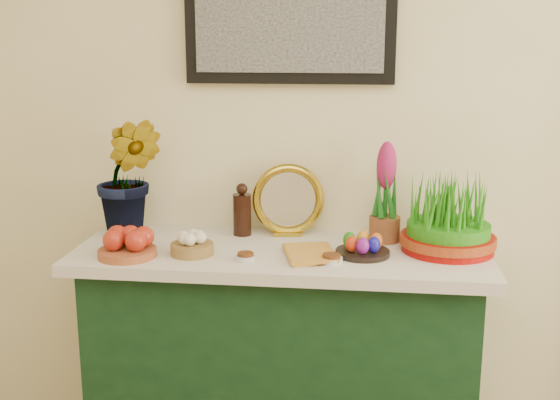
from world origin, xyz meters
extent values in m
cube|color=#FFF5BF|center=(0.00, 2.25, 1.35)|extent=(4.00, 0.04, 2.70)
cube|color=black|center=(-0.33, 2.23, 1.70)|extent=(0.74, 0.03, 0.54)
cube|color=#A5A5A5|center=(-0.33, 2.21, 1.70)|extent=(0.66, 0.01, 0.46)
cube|color=#153C1C|center=(-0.33, 2.00, 0.42)|extent=(1.30, 0.45, 0.85)
cube|color=silver|center=(-0.33, 2.00, 0.87)|extent=(1.40, 0.55, 0.04)
imported|color=#1C6A1C|center=(-0.89, 2.11, 1.17)|extent=(0.30, 0.26, 0.57)
cylinder|color=#A1512D|center=(-0.82, 1.85, 0.90)|extent=(0.23, 0.23, 0.03)
cylinder|color=olive|center=(-0.61, 1.90, 0.91)|extent=(0.18, 0.18, 0.04)
cylinder|color=black|center=(-0.49, 2.15, 0.97)|extent=(0.07, 0.07, 0.15)
sphere|color=black|center=(-0.49, 2.15, 1.06)|extent=(0.04, 0.04, 0.04)
cube|color=gold|center=(-0.32, 2.16, 0.90)|extent=(0.11, 0.07, 0.02)
torus|color=gold|center=(-0.32, 2.18, 1.02)|extent=(0.27, 0.09, 0.26)
cylinder|color=silver|center=(-0.32, 2.17, 1.02)|extent=(0.20, 0.05, 0.20)
imported|color=gold|center=(-0.30, 1.90, 0.90)|extent=(0.19, 0.24, 0.03)
cylinder|color=silver|center=(-0.43, 1.86, 0.90)|extent=(0.06, 0.06, 0.02)
cylinder|color=#592D14|center=(-0.43, 1.86, 0.91)|extent=(0.05, 0.05, 0.01)
cylinder|color=silver|center=(-0.15, 1.86, 0.90)|extent=(0.07, 0.07, 0.02)
cylinder|color=#592D14|center=(-0.15, 1.86, 0.91)|extent=(0.06, 0.06, 0.01)
cylinder|color=black|center=(-0.05, 1.96, 0.90)|extent=(0.20, 0.20, 0.02)
ellipsoid|color=red|center=(-0.09, 1.93, 0.94)|extent=(0.04, 0.04, 0.06)
ellipsoid|color=#1A17A3|center=(-0.01, 1.93, 0.94)|extent=(0.04, 0.04, 0.06)
ellipsoid|color=orange|center=(-0.05, 1.99, 0.94)|extent=(0.04, 0.04, 0.06)
ellipsoid|color=#1C8918|center=(-0.09, 1.97, 0.94)|extent=(0.04, 0.04, 0.06)
ellipsoid|color=orange|center=(-0.01, 1.97, 0.94)|extent=(0.04, 0.04, 0.06)
ellipsoid|color=#841A93|center=(-0.05, 1.91, 0.94)|extent=(0.04, 0.04, 0.06)
cylinder|color=brown|center=(0.02, 2.13, 0.93)|extent=(0.11, 0.11, 0.09)
ellipsoid|color=#B1235B|center=(0.02, 2.13, 1.16)|extent=(0.07, 0.07, 0.17)
cylinder|color=#9B0A06|center=(0.23, 2.04, 0.92)|extent=(0.31, 0.31, 0.06)
cylinder|color=maroon|center=(0.23, 2.04, 0.93)|extent=(0.32, 0.32, 0.03)
camera|label=1|loc=(-0.05, -0.27, 1.60)|focal=45.00mm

